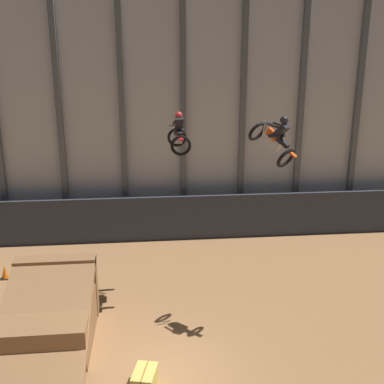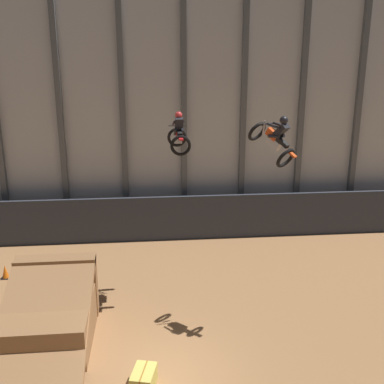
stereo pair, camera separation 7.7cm
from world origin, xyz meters
name	(u,v)px [view 1 (the left image)]	position (x,y,z in m)	size (l,w,h in m)	color
ground_plane	(166,376)	(0.00, 0.00, 0.00)	(60.00, 60.00, 0.00)	#996B42
arena_back_wall	(153,116)	(0.00, 11.75, 6.24)	(32.00, 0.40, 12.48)	#ADB2B7
lower_barrier	(156,219)	(0.00, 10.56, 1.16)	(31.36, 0.20, 2.31)	#2D333D
dirt_ramp	(50,316)	(-3.66, 2.29, 0.81)	(2.79, 5.11, 2.40)	olive
rider_bike_left_air	(179,135)	(0.80, 4.95, 6.27)	(0.77, 1.78, 1.48)	black
rider_bike_right_air	(275,139)	(3.71, 2.80, 6.43)	(1.57, 1.78, 1.70)	black
traffic_cone_near_ramp	(5,272)	(-6.47, 6.90, 0.28)	(0.36, 0.36, 0.58)	black
traffic_cone_arena_edge	(19,289)	(-5.49, 5.35, 0.28)	(0.36, 0.36, 0.58)	black
hay_bale_trackside	(145,380)	(-0.61, -0.44, 0.28)	(0.80, 1.02, 0.57)	#CCB751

